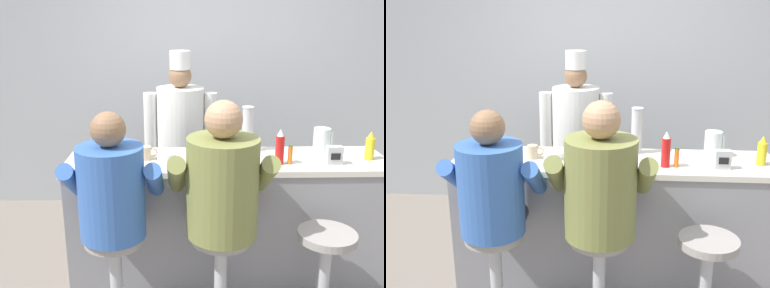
# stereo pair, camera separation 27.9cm
# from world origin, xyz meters

# --- Properties ---
(wall_back) EXTENTS (10.00, 0.06, 2.70)m
(wall_back) POSITION_xyz_m (0.00, 1.85, 1.35)
(wall_back) COLOR #B2B7BC
(wall_back) RESTS_ON ground_plane
(diner_counter) EXTENTS (2.28, 0.57, 0.98)m
(diner_counter) POSITION_xyz_m (0.00, 0.28, 0.49)
(diner_counter) COLOR gray
(diner_counter) RESTS_ON ground_plane
(ketchup_bottle_red) EXTENTS (0.06, 0.06, 0.25)m
(ketchup_bottle_red) POSITION_xyz_m (0.34, 0.17, 1.10)
(ketchup_bottle_red) COLOR red
(ketchup_bottle_red) RESTS_ON diner_counter
(mustard_bottle_yellow) EXTENTS (0.06, 0.06, 0.21)m
(mustard_bottle_yellow) POSITION_xyz_m (1.00, 0.25, 1.08)
(mustard_bottle_yellow) COLOR yellow
(mustard_bottle_yellow) RESTS_ON diner_counter
(hot_sauce_bottle_orange) EXTENTS (0.03, 0.03, 0.13)m
(hot_sauce_bottle_orange) POSITION_xyz_m (0.42, 0.16, 1.05)
(hot_sauce_bottle_orange) COLOR orange
(hot_sauce_bottle_orange) RESTS_ON diner_counter
(water_pitcher_clear) EXTENTS (0.14, 0.12, 0.18)m
(water_pitcher_clear) POSITION_xyz_m (0.71, 0.42, 1.07)
(water_pitcher_clear) COLOR silver
(water_pitcher_clear) RESTS_ON diner_counter
(breakfast_plate) EXTENTS (0.27, 0.27, 0.05)m
(breakfast_plate) POSITION_xyz_m (-0.85, 0.20, 1.00)
(breakfast_plate) COLOR white
(breakfast_plate) RESTS_ON diner_counter
(cereal_bowl) EXTENTS (0.14, 0.14, 0.05)m
(cereal_bowl) POSITION_xyz_m (-0.43, 0.29, 1.00)
(cereal_bowl) COLOR white
(cereal_bowl) RESTS_ON diner_counter
(coffee_mug_tan) EXTENTS (0.12, 0.08, 0.10)m
(coffee_mug_tan) POSITION_xyz_m (-0.57, 0.28, 1.03)
(coffee_mug_tan) COLOR beige
(coffee_mug_tan) RESTS_ON diner_counter
(cup_stack_steel) EXTENTS (0.09, 0.09, 0.34)m
(cup_stack_steel) POSITION_xyz_m (0.17, 0.46, 1.15)
(cup_stack_steel) COLOR #B7BABF
(cup_stack_steel) RESTS_ON diner_counter
(napkin_dispenser_chrome) EXTENTS (0.11, 0.06, 0.13)m
(napkin_dispenser_chrome) POSITION_xyz_m (0.72, 0.15, 1.04)
(napkin_dispenser_chrome) COLOR silver
(napkin_dispenser_chrome) RESTS_ON diner_counter
(diner_seated_blue) EXTENTS (0.61, 0.60, 1.45)m
(diner_seated_blue) POSITION_xyz_m (-0.74, -0.22, 0.90)
(diner_seated_blue) COLOR #B2B5BA
(diner_seated_blue) RESTS_ON ground_plane
(diner_seated_olive) EXTENTS (0.66, 0.65, 1.51)m
(diner_seated_olive) POSITION_xyz_m (-0.08, -0.22, 0.93)
(diner_seated_olive) COLOR #B2B5BA
(diner_seated_olive) RESTS_ON ground_plane
(empty_stool_round) EXTENTS (0.36, 0.36, 0.67)m
(empty_stool_round) POSITION_xyz_m (0.58, -0.25, 0.45)
(empty_stool_round) COLOR #B2B5BA
(empty_stool_round) RESTS_ON ground_plane
(cook_in_whites_near) EXTENTS (0.65, 0.42, 1.67)m
(cook_in_whites_near) POSITION_xyz_m (-0.33, 1.16, 0.91)
(cook_in_whites_near) COLOR #232328
(cook_in_whites_near) RESTS_ON ground_plane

